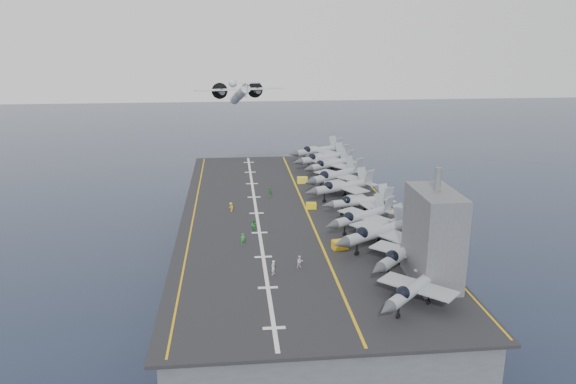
{
  "coord_description": "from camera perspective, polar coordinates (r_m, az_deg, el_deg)",
  "views": [
    {
      "loc": [
        -10.0,
        -94.2,
        41.43
      ],
      "look_at": [
        0.0,
        4.0,
        13.0
      ],
      "focal_mm": 35.0,
      "sensor_mm": 36.0,
      "label": 1
    }
  ],
  "objects": [
    {
      "name": "crew_7",
      "position": [
        76.69,
        1.22,
        -7.1
      ],
      "size": [
        1.21,
        1.0,
        1.73
      ],
      "primitive_type": "imported",
      "color": "white",
      "rests_on": "flight_deck"
    },
    {
      "name": "tow_cart_c",
      "position": [
        118.64,
        1.46,
        1.22
      ],
      "size": [
        2.17,
        1.44,
        1.28
      ],
      "primitive_type": null,
      "color": "yellow",
      "rests_on": "flight_deck"
    },
    {
      "name": "fighter_jet_1",
      "position": [
        77.05,
        11.66,
        -5.99
      ],
      "size": [
        17.13,
        17.21,
        5.06
      ],
      "primitive_type": null,
      "color": "#8D939B",
      "rests_on": "flight_deck"
    },
    {
      "name": "foul_line",
      "position": [
        100.03,
        1.94,
        -2.0
      ],
      "size": [
        0.35,
        90.0,
        0.02
      ],
      "primitive_type": "cube",
      "color": "gold",
      "rests_on": "flight_deck"
    },
    {
      "name": "fighter_jet_2",
      "position": [
        83.69,
        9.18,
        -3.92
      ],
      "size": [
        18.82,
        17.17,
        5.44
      ],
      "primitive_type": null,
      "color": "gray",
      "rests_on": "flight_deck"
    },
    {
      "name": "fighter_jet_3",
      "position": [
        90.92,
        7.55,
        -2.38
      ],
      "size": [
        17.18,
        15.88,
        4.96
      ],
      "primitive_type": null,
      "color": "#959DA6",
      "rests_on": "flight_deck"
    },
    {
      "name": "fighter_jet_7",
      "position": [
        125.61,
        4.34,
        2.9
      ],
      "size": [
        17.4,
        16.29,
        5.03
      ],
      "primitive_type": null,
      "color": "#8F999F",
      "rests_on": "flight_deck"
    },
    {
      "name": "tow_cart_b",
      "position": [
        101.64,
        2.37,
        -1.4
      ],
      "size": [
        1.91,
        1.32,
        1.1
      ],
      "primitive_type": null,
      "color": "yellow",
      "rests_on": "flight_deck"
    },
    {
      "name": "fighter_jet_4",
      "position": [
        99.33,
        7.47,
        -0.88
      ],
      "size": [
        15.06,
        11.8,
        4.63
      ],
      "primitive_type": null,
      "color": "#959FA5",
      "rests_on": "flight_deck"
    },
    {
      "name": "landing_centerline",
      "position": [
        99.26,
        -3.22,
        -2.16
      ],
      "size": [
        0.5,
        90.0,
        0.02
      ],
      "primitive_type": "cube",
      "color": "silver",
      "rests_on": "flight_deck"
    },
    {
      "name": "ground",
      "position": [
        103.4,
        0.23,
        -7.55
      ],
      "size": [
        500.0,
        500.0,
        0.0
      ],
      "primitive_type": "plane",
      "color": "#142135",
      "rests_on": "ground"
    },
    {
      "name": "tow_cart_a",
      "position": [
        83.42,
        5.3,
        -5.35
      ],
      "size": [
        2.49,
        1.9,
        1.34
      ],
      "primitive_type": null,
      "color": "gold",
      "rests_on": "flight_deck"
    },
    {
      "name": "fighter_jet_5",
      "position": [
        107.22,
        5.59,
        0.64
      ],
      "size": [
        18.1,
        15.71,
        5.28
      ],
      "primitive_type": null,
      "color": "gray",
      "rests_on": "flight_deck"
    },
    {
      "name": "crew_1",
      "position": [
        84.75,
        -4.59,
        -4.8
      ],
      "size": [
        1.21,
        0.91,
        1.84
      ],
      "primitive_type": "imported",
      "color": "#268C33",
      "rests_on": "flight_deck"
    },
    {
      "name": "hull",
      "position": [
        101.5,
        0.23,
        -4.97
      ],
      "size": [
        36.0,
        90.0,
        10.0
      ],
      "primitive_type": "cube",
      "color": "#56595E",
      "rests_on": "ground"
    },
    {
      "name": "flight_deck",
      "position": [
        99.75,
        0.23,
        -2.18
      ],
      "size": [
        38.0,
        92.0,
        0.4
      ],
      "primitive_type": "cube",
      "color": "black",
      "rests_on": "hull"
    },
    {
      "name": "fighter_jet_0",
      "position": [
        67.7,
        12.78,
        -9.38
      ],
      "size": [
        16.27,
        16.28,
        4.79
      ],
      "primitive_type": null,
      "color": "#9AA1AA",
      "rests_on": "flight_deck"
    },
    {
      "name": "deck_edge_stbd",
      "position": [
        103.19,
        10.51,
        -1.7
      ],
      "size": [
        0.25,
        90.0,
        0.02
      ],
      "primitive_type": "cube",
      "color": "gold",
      "rests_on": "flight_deck"
    },
    {
      "name": "island_superstructure",
      "position": [
        72.81,
        14.64,
        -3.33
      ],
      "size": [
        5.0,
        10.0,
        15.0
      ],
      "primitive_type": null,
      "color": "#56595E",
      "rests_on": "flight_deck"
    },
    {
      "name": "crew_3",
      "position": [
        100.33,
        -5.81,
        -1.53
      ],
      "size": [
        1.13,
        1.21,
        1.68
      ],
      "primitive_type": "imported",
      "color": "yellow",
      "rests_on": "flight_deck"
    },
    {
      "name": "crew_4",
      "position": [
        108.86,
        -1.85,
        -0.01
      ],
      "size": [
        1.21,
        1.3,
        1.81
      ],
      "primitive_type": "imported",
      "color": "#268C33",
      "rests_on": "flight_deck"
    },
    {
      "name": "fighter_jet_6",
      "position": [
        115.0,
        4.88,
        1.78
      ],
      "size": [
        19.08,
        18.15,
        5.53
      ],
      "primitive_type": null,
      "color": "#919BA2",
      "rests_on": "flight_deck"
    },
    {
      "name": "crew_2",
      "position": [
        90.81,
        -3.52,
        -3.36
      ],
      "size": [
        1.15,
        0.86,
        1.76
      ],
      "primitive_type": "imported",
      "color": "#20912B",
      "rests_on": "flight_deck"
    },
    {
      "name": "fighter_jet_9",
      "position": [
        139.35,
        3.08,
        4.3
      ],
      "size": [
        18.39,
        16.26,
        5.34
      ],
      "primitive_type": null,
      "color": "gray",
      "rests_on": "flight_deck"
    },
    {
      "name": "transport_plane",
      "position": [
        150.93,
        -4.92,
        9.83
      ],
      "size": [
        26.51,
        20.65,
        5.61
      ],
      "primitive_type": null,
      "color": "silver"
    },
    {
      "name": "fighter_jet_8",
      "position": [
        131.15,
        3.65,
        3.55
      ],
      "size": [
        18.39,
        16.26,
        5.34
      ],
      "primitive_type": null,
      "color": "gray",
      "rests_on": "flight_deck"
    },
    {
      "name": "crew_6",
      "position": [
        74.64,
        -1.52,
        -7.67
      ],
      "size": [
        1.33,
        1.43,
        1.99
      ],
      "primitive_type": "imported",
      "color": "silver",
      "rests_on": "flight_deck"
    },
    {
      "name": "deck_edge_port",
      "position": [
        99.42,
        -9.56,
        -2.34
      ],
      "size": [
        0.25,
        90.0,
        0.02
      ],
      "primitive_type": "cube",
      "color": "gold",
      "rests_on": "flight_deck"
    }
  ]
}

